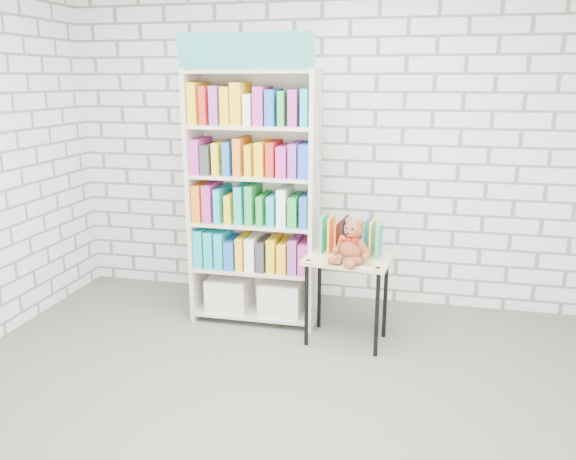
# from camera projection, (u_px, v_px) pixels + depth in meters

# --- Properties ---
(ground) EXTENTS (4.50, 4.50, 0.00)m
(ground) POSITION_uv_depth(u_px,v_px,m) (262.00, 416.00, 3.34)
(ground) COLOR #4B5447
(ground) RESTS_ON ground
(room_shell) EXTENTS (4.52, 4.02, 2.81)m
(room_shell) POSITION_uv_depth(u_px,v_px,m) (258.00, 110.00, 2.87)
(room_shell) COLOR silver
(room_shell) RESTS_ON ground
(bookshelf) EXTENTS (1.01, 0.39, 2.26)m
(bookshelf) POSITION_uv_depth(u_px,v_px,m) (254.00, 198.00, 4.43)
(bookshelf) COLOR beige
(bookshelf) RESTS_ON ground
(display_table) EXTENTS (0.67, 0.50, 0.67)m
(display_table) POSITION_uv_depth(u_px,v_px,m) (347.00, 270.00, 4.15)
(display_table) COLOR tan
(display_table) RESTS_ON ground
(table_books) EXTENTS (0.45, 0.24, 0.26)m
(table_books) POSITION_uv_depth(u_px,v_px,m) (351.00, 237.00, 4.18)
(table_books) COLOR teal
(table_books) RESTS_ON display_table
(teddy_bear) EXTENTS (0.30, 0.29, 0.32)m
(teddy_bear) POSITION_uv_depth(u_px,v_px,m) (352.00, 245.00, 3.99)
(teddy_bear) COLOR maroon
(teddy_bear) RESTS_ON display_table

